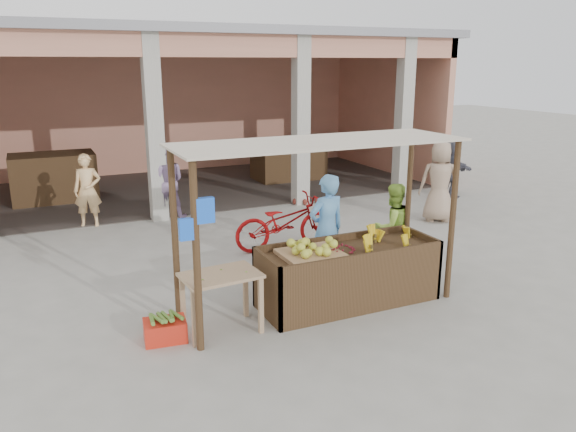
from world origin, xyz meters
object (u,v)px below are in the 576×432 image
side_table (221,284)px  red_crate (165,330)px  fruit_stall (348,277)px  vendor_green (393,225)px  vendor_blue (327,226)px  motorcycle (285,221)px

side_table → red_crate: side_table is taller
fruit_stall → red_crate: size_ratio=5.01×
fruit_stall → vendor_green: bearing=32.1°
red_crate → vendor_blue: (2.77, 0.87, 0.80)m
side_table → vendor_blue: bearing=19.7°
side_table → fruit_stall: bearing=-2.1°
vendor_green → motorcycle: 2.14m
fruit_stall → motorcycle: motorcycle is taller
vendor_green → side_table: bearing=19.3°
red_crate → motorcycle: motorcycle is taller
vendor_green → motorcycle: size_ratio=0.77×
red_crate → motorcycle: size_ratio=0.25×
fruit_stall → side_table: (-1.95, -0.08, 0.25)m
side_table → red_crate: 0.90m
fruit_stall → side_table: bearing=-177.7°
vendor_green → motorcycle: bearing=-53.4°
red_crate → vendor_green: (4.03, 0.88, 0.65)m
vendor_blue → motorcycle: bearing=-100.5°
side_table → vendor_green: (3.29, 0.92, 0.13)m
vendor_blue → motorcycle: 1.84m
motorcycle → vendor_blue: bearing=178.8°
fruit_stall → red_crate: fruit_stall is taller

